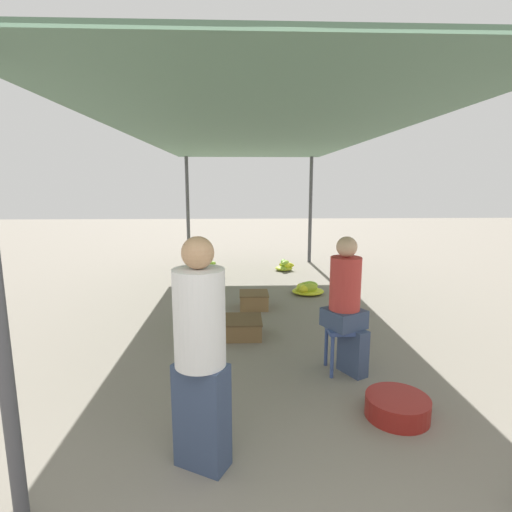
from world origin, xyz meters
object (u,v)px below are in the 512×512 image
(vendor_foreground, at_px, (200,352))
(basin_black, at_px, (397,407))
(banana_pile_left_2, at_px, (199,273))
(crate_mid, at_px, (254,300))
(stool, at_px, (343,336))
(crate_near, at_px, (242,327))
(vendor_seated, at_px, (347,302))
(banana_pile_right_1, at_px, (285,266))
(banana_pile_left_3, at_px, (203,266))
(banana_pile_right_0, at_px, (307,289))
(banana_pile_left_1, at_px, (205,283))
(banana_pile_left_0, at_px, (196,321))

(vendor_foreground, distance_m, basin_black, 1.75)
(banana_pile_left_2, bearing_deg, crate_mid, -61.82)
(stool, bearing_deg, crate_mid, 111.12)
(vendor_foreground, bearing_deg, crate_near, 83.42)
(vendor_seated, relative_size, crate_mid, 3.14)
(basin_black, xyz_separation_m, banana_pile_right_1, (-0.31, 5.56, 0.02))
(stool, xyz_separation_m, crate_near, (-1.01, 0.99, -0.26))
(vendor_foreground, distance_m, banana_pile_left_3, 6.38)
(banana_pile_right_0, xyz_separation_m, crate_mid, (-0.93, -0.77, 0.04))
(basin_black, bearing_deg, banana_pile_right_1, 93.14)
(crate_mid, bearing_deg, basin_black, -70.10)
(basin_black, bearing_deg, vendor_foreground, -161.78)
(vendor_foreground, xyz_separation_m, stool, (1.27, 1.32, -0.43))
(vendor_foreground, height_order, banana_pile_right_1, vendor_foreground)
(stool, distance_m, banana_pile_left_2, 4.43)
(vendor_foreground, relative_size, crate_mid, 3.55)
(stool, bearing_deg, vendor_seated, -28.46)
(vendor_foreground, bearing_deg, banana_pile_left_1, 94.83)
(banana_pile_left_0, distance_m, banana_pile_left_2, 2.74)
(vendor_seated, bearing_deg, banana_pile_left_1, 118.18)
(banana_pile_left_0, distance_m, banana_pile_left_3, 3.71)
(basin_black, relative_size, banana_pile_left_1, 1.15)
(vendor_seated, xyz_separation_m, crate_mid, (-0.84, 2.13, -0.60))
(stool, xyz_separation_m, vendor_seated, (0.02, -0.01, 0.35))
(banana_pile_right_1, bearing_deg, stool, -89.26)
(vendor_seated, height_order, banana_pile_left_1, vendor_seated)
(banana_pile_left_0, xyz_separation_m, banana_pile_left_3, (-0.25, 3.71, -0.03))
(banana_pile_left_2, distance_m, crate_near, 3.14)
(banana_pile_left_2, distance_m, crate_mid, 2.16)
(vendor_seated, distance_m, banana_pile_left_2, 4.48)
(stool, distance_m, crate_near, 1.44)
(basin_black, distance_m, crate_mid, 3.12)
(vendor_foreground, distance_m, crate_near, 2.42)
(crate_mid, bearing_deg, banana_pile_right_0, 39.58)
(banana_pile_left_2, height_order, banana_pile_left_3, banana_pile_left_2)
(vendor_seated, distance_m, basin_black, 1.05)
(vendor_seated, height_order, crate_mid, vendor_seated)
(banana_pile_right_0, xyz_separation_m, banana_pile_right_1, (-0.18, 1.86, 0.02))
(vendor_foreground, distance_m, banana_pile_right_0, 4.48)
(vendor_seated, bearing_deg, vendor_foreground, -134.73)
(banana_pile_left_2, relative_size, crate_mid, 1.24)
(vendor_seated, xyz_separation_m, banana_pile_left_2, (-1.86, 4.03, -0.61))
(banana_pile_left_1, bearing_deg, vendor_seated, -61.82)
(banana_pile_right_0, xyz_separation_m, crate_near, (-1.12, -1.90, 0.03))
(banana_pile_right_1, bearing_deg, crate_near, -104.15)
(banana_pile_right_1, xyz_separation_m, crate_near, (-0.95, -3.76, 0.01))
(vendor_foreground, bearing_deg, crate_mid, 82.41)
(banana_pile_left_2, relative_size, banana_pile_right_1, 1.27)
(banana_pile_left_2, bearing_deg, banana_pile_right_1, 22.18)
(banana_pile_left_3, relative_size, banana_pile_right_1, 1.36)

